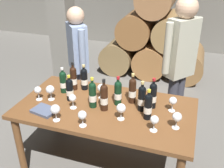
{
  "coord_description": "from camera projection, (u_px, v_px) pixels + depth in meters",
  "views": [
    {
      "loc": [
        0.74,
        -2.0,
        2.11
      ],
      "look_at": [
        0.0,
        0.2,
        0.91
      ],
      "focal_mm": 41.72,
      "sensor_mm": 36.0,
      "label": 1
    }
  ],
  "objects": [
    {
      "name": "ground_plane",
      "position": [
        106.0,
        165.0,
        2.87
      ],
      "size": [
        14.0,
        14.0,
        0.0
      ],
      "primitive_type": "plane",
      "color": "#66635E"
    },
    {
      "name": "barrel_stack",
      "position": [
        154.0,
        39.0,
        4.75
      ],
      "size": [
        1.86,
        0.9,
        1.69
      ],
      "color": "olive",
      "rests_on": "ground_plane"
    },
    {
      "name": "stone_pillar",
      "position": [
        61.0,
        9.0,
        3.98
      ],
      "size": [
        0.32,
        0.32,
        2.6
      ],
      "primitive_type": "cube",
      "color": "slate",
      "rests_on": "ground_plane"
    },
    {
      "name": "dining_table",
      "position": [
        106.0,
        115.0,
        2.56
      ],
      "size": [
        1.7,
        0.9,
        0.76
      ],
      "color": "brown",
      "rests_on": "ground_plane"
    },
    {
      "name": "wine_bottle_0",
      "position": [
        132.0,
        90.0,
        2.54
      ],
      "size": [
        0.07,
        0.07,
        0.31
      ],
      "color": "black",
      "rests_on": "dining_table"
    },
    {
      "name": "wine_bottle_1",
      "position": [
        153.0,
        95.0,
        2.45
      ],
      "size": [
        0.07,
        0.07,
        0.31
      ],
      "color": "black",
      "rests_on": "dining_table"
    },
    {
      "name": "wine_bottle_2",
      "position": [
        70.0,
        89.0,
        2.58
      ],
      "size": [
        0.07,
        0.07,
        0.27
      ],
      "color": "black",
      "rests_on": "dining_table"
    },
    {
      "name": "wine_bottle_3",
      "position": [
        73.0,
        78.0,
        2.77
      ],
      "size": [
        0.07,
        0.07,
        0.31
      ],
      "color": "black",
      "rests_on": "dining_table"
    },
    {
      "name": "wine_bottle_4",
      "position": [
        142.0,
        98.0,
        2.41
      ],
      "size": [
        0.07,
        0.07,
        0.3
      ],
      "color": "black",
      "rests_on": "dining_table"
    },
    {
      "name": "wine_bottle_5",
      "position": [
        93.0,
        94.0,
        2.46
      ],
      "size": [
        0.07,
        0.07,
        0.31
      ],
      "color": "black",
      "rests_on": "dining_table"
    },
    {
      "name": "wine_bottle_6",
      "position": [
        148.0,
        106.0,
        2.29
      ],
      "size": [
        0.07,
        0.07,
        0.29
      ],
      "color": "black",
      "rests_on": "dining_table"
    },
    {
      "name": "wine_bottle_7",
      "position": [
        84.0,
        79.0,
        2.78
      ],
      "size": [
        0.07,
        0.07,
        0.28
      ],
      "color": "black",
      "rests_on": "dining_table"
    },
    {
      "name": "wine_bottle_8",
      "position": [
        118.0,
        93.0,
        2.5
      ],
      "size": [
        0.07,
        0.07,
        0.3
      ],
      "color": "black",
      "rests_on": "dining_table"
    },
    {
      "name": "wine_bottle_9",
      "position": [
        63.0,
        82.0,
        2.72
      ],
      "size": [
        0.07,
        0.07,
        0.28
      ],
      "color": "black",
      "rests_on": "dining_table"
    },
    {
      "name": "wine_bottle_10",
      "position": [
        104.0,
        97.0,
        2.41
      ],
      "size": [
        0.07,
        0.07,
        0.32
      ],
      "color": "black",
      "rests_on": "dining_table"
    },
    {
      "name": "wine_glass_0",
      "position": [
        101.0,
        88.0,
        2.61
      ],
      "size": [
        0.08,
        0.08,
        0.16
      ],
      "color": "white",
      "rests_on": "dining_table"
    },
    {
      "name": "wine_glass_1",
      "position": [
        38.0,
        91.0,
        2.59
      ],
      "size": [
        0.07,
        0.07,
        0.15
      ],
      "color": "white",
      "rests_on": "dining_table"
    },
    {
      "name": "wine_glass_2",
      "position": [
        50.0,
        90.0,
        2.59
      ],
      "size": [
        0.09,
        0.09,
        0.16
      ],
      "color": "white",
      "rests_on": "dining_table"
    },
    {
      "name": "wine_glass_3",
      "position": [
        121.0,
        109.0,
        2.28
      ],
      "size": [
        0.08,
        0.08,
        0.16
      ],
      "color": "white",
      "rests_on": "dining_table"
    },
    {
      "name": "wine_glass_4",
      "position": [
        173.0,
        101.0,
        2.4
      ],
      "size": [
        0.07,
        0.07,
        0.15
      ],
      "color": "white",
      "rests_on": "dining_table"
    },
    {
      "name": "wine_glass_5",
      "position": [
        82.0,
        116.0,
        2.2
      ],
      "size": [
        0.08,
        0.08,
        0.15
      ],
      "color": "white",
      "rests_on": "dining_table"
    },
    {
      "name": "wine_glass_6",
      "position": [
        154.0,
        120.0,
        2.14
      ],
      "size": [
        0.07,
        0.07,
        0.15
      ],
      "color": "white",
      "rests_on": "dining_table"
    },
    {
      "name": "wine_glass_7",
      "position": [
        177.0,
        117.0,
        2.17
      ],
      "size": [
        0.08,
        0.08,
        0.15
      ],
      "color": "white",
      "rests_on": "dining_table"
    },
    {
      "name": "wine_glass_8",
      "position": [
        55.0,
        110.0,
        2.26
      ],
      "size": [
        0.09,
        0.09,
        0.16
      ],
      "color": "white",
      "rests_on": "dining_table"
    },
    {
      "name": "wine_glass_9",
      "position": [
        73.0,
        99.0,
        2.45
      ],
      "size": [
        0.07,
        0.07,
        0.15
      ],
      "color": "white",
      "rests_on": "dining_table"
    },
    {
      "name": "tasting_notebook",
      "position": [
        44.0,
        111.0,
        2.43
      ],
      "size": [
        0.25,
        0.2,
        0.03
      ],
      "primitive_type": "cube",
      "rotation": [
        0.0,
        0.0,
        -0.19
      ],
      "color": "#4C5670",
      "rests_on": "dining_table"
    },
    {
      "name": "sommelier_presenting",
      "position": [
        180.0,
        59.0,
        2.85
      ],
      "size": [
        0.34,
        0.4,
        1.72
      ],
      "color": "#383842",
      "rests_on": "ground_plane"
    },
    {
      "name": "taster_seated_left",
      "position": [
        78.0,
        58.0,
        3.22
      ],
      "size": [
        0.35,
        0.39,
        1.54
      ],
      "color": "#383842",
      "rests_on": "ground_plane"
    }
  ]
}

